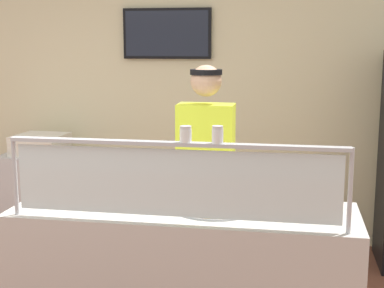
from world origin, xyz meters
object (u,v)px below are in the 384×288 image
object	(u,v)px
pepper_flake_shaker	(218,136)
pizza_box_stack	(40,144)
parmesan_shaker	(186,135)
worker_figure	(206,176)
pizza_tray	(215,205)
pizza_server	(223,203)

from	to	relation	value
pepper_flake_shaker	pizza_box_stack	size ratio (longest dim) A/B	0.20
parmesan_shaker	worker_figure	size ratio (longest dim) A/B	0.05
pizza_tray	parmesan_shaker	world-z (taller)	parmesan_shaker
pizza_tray	pizza_server	bearing A→B (deg)	-22.78
pizza_tray	parmesan_shaker	size ratio (longest dim) A/B	5.95
worker_figure	pepper_flake_shaker	bearing A→B (deg)	-77.50
parmesan_shaker	worker_figure	bearing A→B (deg)	91.80
pizza_server	worker_figure	bearing A→B (deg)	102.20
pizza_box_stack	worker_figure	bearing A→B (deg)	-33.28
parmesan_shaker	worker_figure	world-z (taller)	worker_figure
worker_figure	pizza_box_stack	distance (m)	2.10
pizza_tray	pepper_flake_shaker	xyz separation A→B (m)	(0.06, -0.32, 0.47)
pizza_tray	parmesan_shaker	distance (m)	0.58
parmesan_shaker	pepper_flake_shaker	world-z (taller)	pepper_flake_shaker
parmesan_shaker	pizza_box_stack	bearing A→B (deg)	131.27
parmesan_shaker	pizza_box_stack	xyz separation A→B (m)	(-1.78, 2.03, -0.47)
pizza_tray	worker_figure	distance (m)	0.57
pepper_flake_shaker	pizza_box_stack	xyz separation A→B (m)	(-1.95, 2.03, -0.47)
pizza_server	pizza_tray	bearing A→B (deg)	151.52
pizza_server	pepper_flake_shaker	xyz separation A→B (m)	(0.01, -0.30, 0.45)
pizza_box_stack	pepper_flake_shaker	bearing A→B (deg)	-46.17
parmesan_shaker	pepper_flake_shaker	distance (m)	0.17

